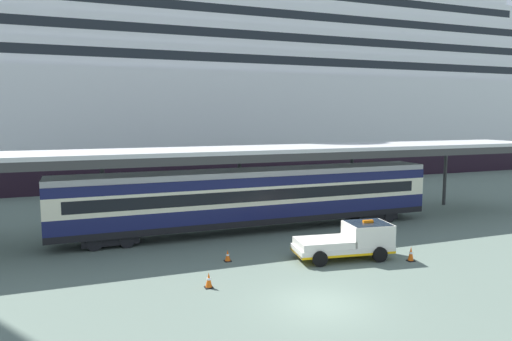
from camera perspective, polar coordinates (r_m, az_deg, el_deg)
name	(u,v)px	position (r m, az deg, el deg)	size (l,w,h in m)	color
ground_plane	(320,304)	(19.93, 7.78, -15.83)	(400.00, 400.00, 0.00)	#596A5E
cruise_ship	(135,68)	(63.16, -14.54, 12.00)	(130.74, 28.48, 41.78)	black
platform_canopy	(251,151)	(30.81, -0.62, 2.35)	(46.31, 5.28, 5.51)	silver
train_carriage	(253,197)	(30.80, -0.35, -3.19)	(25.31, 2.81, 4.11)	black
service_truck	(352,240)	(25.85, 11.57, -8.28)	(5.42, 2.78, 2.02)	silver
traffic_cone_near	(209,280)	(21.43, -5.78, -13.15)	(0.36, 0.36, 0.71)	black
traffic_cone_mid	(411,254)	(26.25, 18.35, -9.62)	(0.36, 0.36, 0.78)	black
traffic_cone_far	(228,256)	(24.98, -3.47, -10.34)	(0.36, 0.36, 0.60)	black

